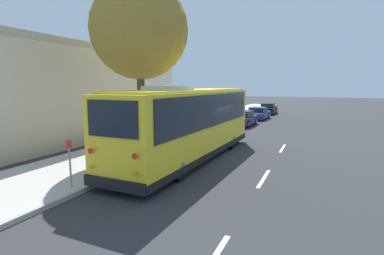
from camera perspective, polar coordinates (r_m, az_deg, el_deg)
ground_plane at (r=15.53m, az=2.63°, el=-5.10°), size 160.00×160.00×0.00m
sidewalk_slab at (r=17.33m, az=-10.02°, el=-3.57°), size 80.00×4.39×0.15m
curb_strip at (r=16.22m, az=-3.30°, el=-4.26°), size 80.00×0.14×0.15m
shuttle_bus at (r=14.09m, az=-0.46°, el=1.33°), size 11.20×2.79×3.51m
parked_sedan_navy at (r=26.53m, az=9.75°, el=1.66°), size 4.21×1.83×1.33m
parked_sedan_blue at (r=31.91m, az=12.48°, el=2.59°), size 4.28×1.95×1.26m
parked_sedan_black at (r=38.14m, az=14.32°, el=3.45°), size 4.49×1.78×1.31m
street_tree at (r=15.70m, az=-9.74°, el=18.87°), size 4.78×4.78×9.15m
sign_post_near at (r=10.72m, az=-22.22°, el=-6.35°), size 0.06×0.22×1.61m
sign_post_far at (r=12.16m, az=-15.50°, el=-4.52°), size 0.06×0.22×1.55m
fire_hydrant at (r=21.64m, az=2.17°, el=0.16°), size 0.22×0.22×0.81m
building_backdrop at (r=21.55m, az=-29.37°, el=5.18°), size 23.15×8.92×6.05m
lane_stripe_mid at (r=11.94m, az=13.52°, el=-9.39°), size 2.40×0.14×0.01m
lane_stripe_ahead at (r=17.71m, az=16.88°, el=-3.79°), size 2.40×0.14×0.01m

